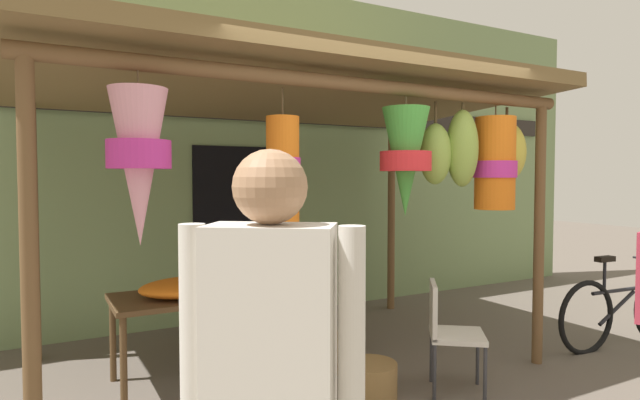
{
  "coord_description": "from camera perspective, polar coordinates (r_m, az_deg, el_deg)",
  "views": [
    {
      "loc": [
        -2.16,
        -3.26,
        1.65
      ],
      "look_at": [
        0.07,
        0.85,
        1.44
      ],
      "focal_mm": 29.14,
      "sensor_mm": 36.0,
      "label": 1
    }
  ],
  "objects": [
    {
      "name": "ground_plane",
      "position": [
        4.24,
        4.97,
        -20.35
      ],
      "size": [
        30.0,
        30.0,
        0.0
      ],
      "primitive_type": "plane",
      "color": "#60564C"
    },
    {
      "name": "shop_facade",
      "position": [
        6.22,
        -8.21,
        5.28
      ],
      "size": [
        10.73,
        0.29,
        3.9
      ],
      "color": "#7A9360",
      "rests_on": "ground_plane"
    },
    {
      "name": "market_stall_canopy",
      "position": [
        4.41,
        -1.52,
        9.73
      ],
      "size": [
        4.41,
        2.68,
        2.54
      ],
      "color": "brown",
      "rests_on": "ground_plane"
    },
    {
      "name": "display_table",
      "position": [
        4.39,
        -13.61,
        -10.92
      ],
      "size": [
        1.27,
        0.7,
        0.71
      ],
      "color": "brown",
      "rests_on": "ground_plane"
    },
    {
      "name": "flower_heap_on_table",
      "position": [
        4.28,
        -13.88,
        -9.22
      ],
      "size": [
        0.78,
        0.55,
        0.14
      ],
      "color": "orange",
      "rests_on": "display_table"
    },
    {
      "name": "folding_chair",
      "position": [
        4.2,
        13.77,
        -13.38
      ],
      "size": [
        0.56,
        0.56,
        0.84
      ],
      "color": "beige",
      "rests_on": "ground_plane"
    },
    {
      "name": "wicker_basket_by_table",
      "position": [
        4.11,
        5.53,
        -19.11
      ],
      "size": [
        0.4,
        0.4,
        0.26
      ],
      "primitive_type": "cylinder",
      "color": "olive",
      "rests_on": "ground_plane"
    },
    {
      "name": "wicker_basket_spare",
      "position": [
        4.76,
        1.2,
        -16.35
      ],
      "size": [
        0.55,
        0.55,
        0.22
      ],
      "primitive_type": "cylinder",
      "color": "brown",
      "rests_on": "ground_plane"
    },
    {
      "name": "parked_bicycle",
      "position": [
        5.97,
        30.35,
        -10.4
      ],
      "size": [
        1.75,
        0.44,
        0.92
      ],
      "color": "black",
      "rests_on": "ground_plane"
    },
    {
      "name": "customer_foreground",
      "position": [
        1.73,
        -5.42,
        -18.36
      ],
      "size": [
        0.5,
        0.41,
        1.74
      ],
      "color": "silver",
      "rests_on": "ground_plane"
    }
  ]
}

